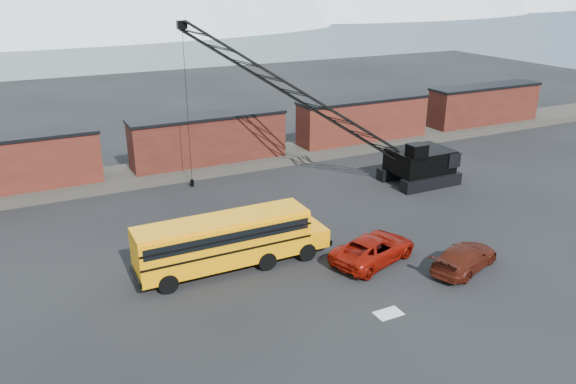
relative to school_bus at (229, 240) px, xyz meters
name	(u,v)px	position (x,y,z in m)	size (l,w,h in m)	color
ground	(339,280)	(4.95, -4.05, -1.79)	(160.00, 160.00, 0.00)	black
gravel_berm	(210,165)	(4.95, 17.95, -1.44)	(120.00, 5.00, 0.70)	#464039
boxcar_west_near	(6,164)	(-11.05, 17.95, 0.97)	(13.70, 3.10, 4.17)	#401912
boxcar_mid	(209,138)	(4.95, 17.95, 0.97)	(13.70, 3.10, 4.17)	#501F16
boxcar_east_near	(363,119)	(20.95, 17.95, 0.97)	(13.70, 3.10, 4.17)	#401912
boxcar_east_far	(484,104)	(36.95, 17.95, 0.97)	(13.70, 3.10, 4.17)	#501F16
snow_patch	(388,313)	(5.45, -8.05, -1.78)	(1.40, 0.90, 0.02)	silver
school_bus	(229,240)	(0.00, 0.00, 0.00)	(11.65, 2.65, 3.19)	#FF9905
red_pickup	(374,249)	(7.98, -2.99, -0.99)	(2.68, 5.81, 1.62)	maroon
maroon_suv	(464,257)	(12.12, -6.14, -1.04)	(2.10, 5.17, 1.50)	#47160C
crawler_crane	(299,95)	(9.93, 10.55, 5.62)	(20.39, 9.82, 13.15)	black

